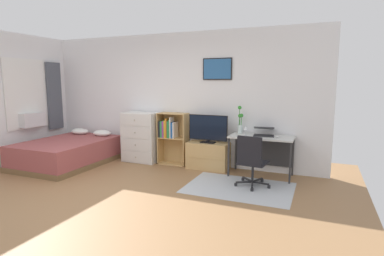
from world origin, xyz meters
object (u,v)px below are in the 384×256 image
object	(u,v)px
dresser	(141,137)
bookshelf	(171,134)
desk	(262,143)
tv_stand	(208,156)
laptop	(264,132)
television	(208,129)
bamboo_vase	(240,122)
wine_glass	(246,128)
computer_mouse	(277,137)
bed	(68,152)
office_chair	(251,160)

from	to	relation	value
dresser	bookshelf	xyz separation A→B (m)	(0.70, 0.07, 0.10)
dresser	desk	size ratio (longest dim) A/B	0.94
tv_stand	laptop	world-z (taller)	laptop
television	bamboo_vase	size ratio (longest dim) A/B	1.50
wine_glass	computer_mouse	bearing A→B (deg)	2.23
dresser	tv_stand	bearing A→B (deg)	0.56
dresser	bookshelf	bearing A→B (deg)	5.34
bed	tv_stand	xyz separation A→B (m)	(2.83, 0.79, 0.01)
tv_stand	desk	distance (m)	1.10
television	bed	bearing A→B (deg)	-164.85
bookshelf	desk	distance (m)	1.89
wine_glass	bamboo_vase	bearing A→B (deg)	125.82
bed	bamboo_vase	bearing A→B (deg)	13.68
bed	wine_glass	xyz separation A→B (m)	(3.60, 0.65, 0.62)
office_chair	computer_mouse	world-z (taller)	office_chair
tv_stand	laptop	distance (m)	1.20
bookshelf	office_chair	distance (m)	2.03
laptop	dresser	bearing A→B (deg)	172.82
bookshelf	office_chair	size ratio (longest dim) A/B	1.25
office_chair	laptop	distance (m)	0.85
dresser	tv_stand	xyz separation A→B (m)	(1.53, 0.02, -0.27)
desk	laptop	world-z (taller)	laptop
dresser	wine_glass	bearing A→B (deg)	-3.15
dresser	computer_mouse	world-z (taller)	dresser
bed	office_chair	xyz separation A→B (m)	(3.84, 0.03, 0.20)
dresser	computer_mouse	size ratio (longest dim) A/B	10.21
bookshelf	tv_stand	xyz separation A→B (m)	(0.84, -0.05, -0.37)
desk	office_chair	world-z (taller)	office_chair
television	computer_mouse	bearing A→B (deg)	-4.22
television	laptop	bearing A→B (deg)	1.94
computer_mouse	dresser	bearing A→B (deg)	177.90
bookshelf	laptop	bearing A→B (deg)	-1.08
bed	television	bearing A→B (deg)	14.64
tv_stand	bamboo_vase	distance (m)	0.93
laptop	office_chair	bearing A→B (deg)	-102.01
desk	laptop	size ratio (longest dim) A/B	2.57
bookshelf	computer_mouse	bearing A→B (deg)	-4.49
laptop	tv_stand	bearing A→B (deg)	172.93
television	wine_glass	distance (m)	0.78
desk	bamboo_vase	bearing A→B (deg)	168.80
office_chair	dresser	bearing A→B (deg)	170.53
bed	desk	world-z (taller)	desk
laptop	bamboo_vase	distance (m)	0.49
bookshelf	tv_stand	bearing A→B (deg)	-3.41
dresser	laptop	world-z (taller)	dresser
bamboo_vase	wine_glass	distance (m)	0.29
bookshelf	wine_glass	bearing A→B (deg)	-6.80
computer_mouse	bamboo_vase	bearing A→B (deg)	164.35
television	wine_glass	xyz separation A→B (m)	(0.77, -0.12, 0.08)
television	bamboo_vase	world-z (taller)	bamboo_vase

